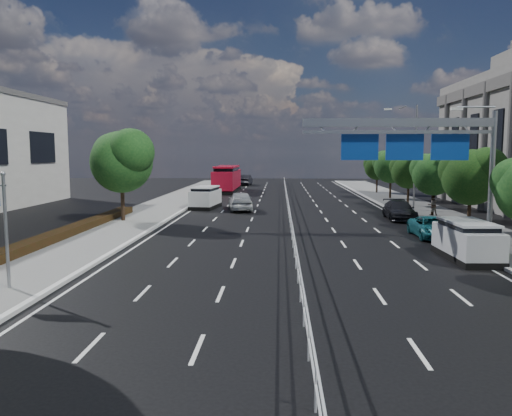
{
  "coord_description": "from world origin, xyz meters",
  "views": [
    {
      "loc": [
        -0.72,
        -17.2,
        5.01
      ],
      "look_at": [
        -1.83,
        6.2,
        2.4
      ],
      "focal_mm": 35.0,
      "sensor_mm": 36.0,
      "label": 1
    }
  ],
  "objects_px": {
    "pedestrian_b": "(432,205)",
    "parked_car_teal": "(432,227)",
    "white_minivan": "(205,197)",
    "red_bus": "(227,178)",
    "near_car_silver": "(240,201)",
    "silver_minivan": "(467,241)",
    "overhead_gantry": "(419,141)",
    "near_car_dark": "(245,180)",
    "parked_car_dark": "(399,210)"
  },
  "relations": [
    {
      "from": "near_car_dark",
      "to": "silver_minivan",
      "type": "distance_m",
      "value": 55.25
    },
    {
      "from": "overhead_gantry",
      "to": "near_car_silver",
      "type": "distance_m",
      "value": 19.69
    },
    {
      "from": "overhead_gantry",
      "to": "near_car_silver",
      "type": "relative_size",
      "value": 2.08
    },
    {
      "from": "white_minivan",
      "to": "near_car_silver",
      "type": "height_order",
      "value": "white_minivan"
    },
    {
      "from": "near_car_silver",
      "to": "silver_minivan",
      "type": "height_order",
      "value": "silver_minivan"
    },
    {
      "from": "parked_car_dark",
      "to": "overhead_gantry",
      "type": "bearing_deg",
      "value": -96.68
    },
    {
      "from": "red_bus",
      "to": "silver_minivan",
      "type": "xyz_separation_m",
      "value": [
        15.59,
        -40.48,
        -0.82
      ]
    },
    {
      "from": "overhead_gantry",
      "to": "pedestrian_b",
      "type": "relative_size",
      "value": 6.5
    },
    {
      "from": "silver_minivan",
      "to": "pedestrian_b",
      "type": "distance_m",
      "value": 16.03
    },
    {
      "from": "overhead_gantry",
      "to": "near_car_silver",
      "type": "height_order",
      "value": "overhead_gantry"
    },
    {
      "from": "red_bus",
      "to": "white_minivan",
      "type": "bearing_deg",
      "value": -89.09
    },
    {
      "from": "near_car_silver",
      "to": "parked_car_dark",
      "type": "xyz_separation_m",
      "value": [
        12.41,
        -5.27,
        -0.14
      ]
    },
    {
      "from": "white_minivan",
      "to": "parked_car_teal",
      "type": "relative_size",
      "value": 1.08
    },
    {
      "from": "parked_car_dark",
      "to": "silver_minivan",
      "type": "bearing_deg",
      "value": -89.05
    },
    {
      "from": "overhead_gantry",
      "to": "pedestrian_b",
      "type": "bearing_deg",
      "value": 69.58
    },
    {
      "from": "red_bus",
      "to": "parked_car_teal",
      "type": "xyz_separation_m",
      "value": [
        15.8,
        -34.41,
        -1.11
      ]
    },
    {
      "from": "overhead_gantry",
      "to": "red_bus",
      "type": "relative_size",
      "value": 0.92
    },
    {
      "from": "parked_car_teal",
      "to": "pedestrian_b",
      "type": "relative_size",
      "value": 2.79
    },
    {
      "from": "red_bus",
      "to": "parked_car_dark",
      "type": "xyz_separation_m",
      "value": [
        15.8,
        -26.29,
        -1.02
      ]
    },
    {
      "from": "red_bus",
      "to": "near_car_silver",
      "type": "xyz_separation_m",
      "value": [
        3.39,
        -21.02,
        -0.88
      ]
    },
    {
      "from": "white_minivan",
      "to": "parked_car_teal",
      "type": "distance_m",
      "value": 21.78
    },
    {
      "from": "silver_minivan",
      "to": "parked_car_dark",
      "type": "bearing_deg",
      "value": 86.95
    },
    {
      "from": "white_minivan",
      "to": "red_bus",
      "type": "bearing_deg",
      "value": 96.97
    },
    {
      "from": "red_bus",
      "to": "silver_minivan",
      "type": "height_order",
      "value": "red_bus"
    },
    {
      "from": "overhead_gantry",
      "to": "white_minivan",
      "type": "relative_size",
      "value": 2.16
    },
    {
      "from": "overhead_gantry",
      "to": "silver_minivan",
      "type": "distance_m",
      "value": 6.16
    },
    {
      "from": "red_bus",
      "to": "pedestrian_b",
      "type": "distance_m",
      "value": 31.04
    },
    {
      "from": "white_minivan",
      "to": "parked_car_teal",
      "type": "height_order",
      "value": "white_minivan"
    },
    {
      "from": "white_minivan",
      "to": "near_car_dark",
      "type": "relative_size",
      "value": 0.97
    },
    {
      "from": "overhead_gantry",
      "to": "parked_car_teal",
      "type": "height_order",
      "value": "overhead_gantry"
    },
    {
      "from": "silver_minivan",
      "to": "pedestrian_b",
      "type": "xyz_separation_m",
      "value": [
        3.11,
        15.72,
        0.03
      ]
    },
    {
      "from": "white_minivan",
      "to": "near_car_silver",
      "type": "bearing_deg",
      "value": -20.22
    },
    {
      "from": "near_car_silver",
      "to": "parked_car_dark",
      "type": "relative_size",
      "value": 1.02
    },
    {
      "from": "white_minivan",
      "to": "parked_car_dark",
      "type": "xyz_separation_m",
      "value": [
        15.72,
        -6.96,
        -0.27
      ]
    },
    {
      "from": "near_car_dark",
      "to": "parked_car_teal",
      "type": "xyz_separation_m",
      "value": [
        14.34,
        -47.34,
        -0.2
      ]
    },
    {
      "from": "near_car_silver",
      "to": "parked_car_dark",
      "type": "height_order",
      "value": "near_car_silver"
    },
    {
      "from": "red_bus",
      "to": "pedestrian_b",
      "type": "xyz_separation_m",
      "value": [
        18.7,
        -24.76,
        -0.79
      ]
    },
    {
      "from": "near_car_silver",
      "to": "near_car_dark",
      "type": "distance_m",
      "value": 34.0
    },
    {
      "from": "pedestrian_b",
      "to": "parked_car_teal",
      "type": "bearing_deg",
      "value": 69.88
    },
    {
      "from": "near_car_silver",
      "to": "parked_car_teal",
      "type": "relative_size",
      "value": 1.12
    },
    {
      "from": "parked_car_teal",
      "to": "near_car_dark",
      "type": "bearing_deg",
      "value": 107.19
    },
    {
      "from": "white_minivan",
      "to": "pedestrian_b",
      "type": "height_order",
      "value": "white_minivan"
    },
    {
      "from": "white_minivan",
      "to": "red_bus",
      "type": "distance_m",
      "value": 19.35
    },
    {
      "from": "red_bus",
      "to": "near_car_dark",
      "type": "height_order",
      "value": "red_bus"
    },
    {
      "from": "red_bus",
      "to": "near_car_silver",
      "type": "distance_m",
      "value": 21.31
    },
    {
      "from": "white_minivan",
      "to": "silver_minivan",
      "type": "relative_size",
      "value": 1.06
    },
    {
      "from": "silver_minivan",
      "to": "overhead_gantry",
      "type": "bearing_deg",
      "value": 107.58
    },
    {
      "from": "near_car_dark",
      "to": "parked_car_teal",
      "type": "bearing_deg",
      "value": 111.29
    },
    {
      "from": "overhead_gantry",
      "to": "parked_car_dark",
      "type": "xyz_separation_m",
      "value": [
        1.56,
        10.45,
        -4.91
      ]
    },
    {
      "from": "parked_car_dark",
      "to": "near_car_silver",
      "type": "bearing_deg",
      "value": 158.8
    }
  ]
}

